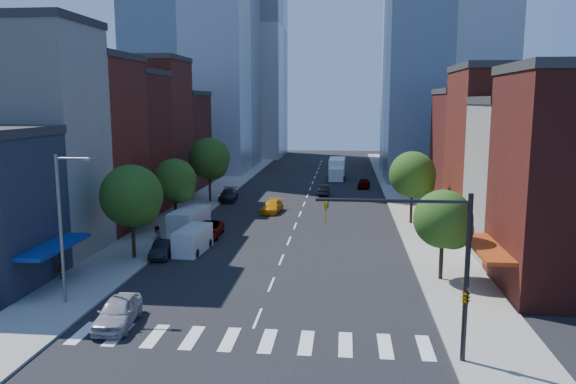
# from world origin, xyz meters

# --- Properties ---
(ground) EXTENTS (220.00, 220.00, 0.00)m
(ground) POSITION_xyz_m (0.00, 0.00, 0.00)
(ground) COLOR black
(ground) RESTS_ON ground
(sidewalk_left) EXTENTS (5.00, 120.00, 0.15)m
(sidewalk_left) POSITION_xyz_m (-12.50, 40.00, 0.07)
(sidewalk_left) COLOR gray
(sidewalk_left) RESTS_ON ground
(sidewalk_right) EXTENTS (5.00, 120.00, 0.15)m
(sidewalk_right) POSITION_xyz_m (12.50, 40.00, 0.07)
(sidewalk_right) COLOR gray
(sidewalk_right) RESTS_ON ground
(crosswalk) EXTENTS (19.00, 3.00, 0.01)m
(crosswalk) POSITION_xyz_m (0.00, -3.00, 0.01)
(crosswalk) COLOR silver
(crosswalk) RESTS_ON ground
(bldg_left_1) EXTENTS (12.00, 8.00, 18.00)m
(bldg_left_1) POSITION_xyz_m (-21.00, 12.00, 9.00)
(bldg_left_1) COLOR beige
(bldg_left_1) RESTS_ON ground
(bldg_left_2) EXTENTS (12.00, 9.00, 16.00)m
(bldg_left_2) POSITION_xyz_m (-21.00, 20.50, 8.00)
(bldg_left_2) COLOR maroon
(bldg_left_2) RESTS_ON ground
(bldg_left_3) EXTENTS (12.00, 8.00, 15.00)m
(bldg_left_3) POSITION_xyz_m (-21.00, 29.00, 7.50)
(bldg_left_3) COLOR #521A14
(bldg_left_3) RESTS_ON ground
(bldg_left_4) EXTENTS (12.00, 9.00, 17.00)m
(bldg_left_4) POSITION_xyz_m (-21.00, 37.50, 8.50)
(bldg_left_4) COLOR maroon
(bldg_left_4) RESTS_ON ground
(bldg_left_5) EXTENTS (12.00, 10.00, 13.00)m
(bldg_left_5) POSITION_xyz_m (-21.00, 47.00, 6.50)
(bldg_left_5) COLOR #521A14
(bldg_left_5) RESTS_ON ground
(bldg_right_1) EXTENTS (12.00, 8.00, 12.00)m
(bldg_right_1) POSITION_xyz_m (21.00, 15.00, 6.00)
(bldg_right_1) COLOR beige
(bldg_right_1) RESTS_ON ground
(bldg_right_2) EXTENTS (12.00, 10.00, 15.00)m
(bldg_right_2) POSITION_xyz_m (21.00, 24.00, 7.50)
(bldg_right_2) COLOR maroon
(bldg_right_2) RESTS_ON ground
(bldg_right_3) EXTENTS (12.00, 10.00, 13.00)m
(bldg_right_3) POSITION_xyz_m (21.00, 34.00, 6.50)
(bldg_right_3) COLOR #521A14
(bldg_right_3) RESTS_ON ground
(tower_far_w) EXTENTS (18.00, 18.00, 56.00)m
(tower_far_w) POSITION_xyz_m (-18.00, 95.00, 28.00)
(tower_far_w) COLOR #9EA5AD
(tower_far_w) RESTS_ON ground
(traffic_signal) EXTENTS (7.24, 2.24, 8.00)m
(traffic_signal) POSITION_xyz_m (9.94, -4.50, 4.16)
(traffic_signal) COLOR black
(traffic_signal) RESTS_ON sidewalk_right
(streetlight) EXTENTS (2.25, 0.25, 9.00)m
(streetlight) POSITION_xyz_m (-11.81, 1.00, 5.28)
(streetlight) COLOR slate
(streetlight) RESTS_ON sidewalk_left
(tree_left_near) EXTENTS (4.80, 4.80, 7.30)m
(tree_left_near) POSITION_xyz_m (-11.35, 10.92, 4.87)
(tree_left_near) COLOR black
(tree_left_near) RESTS_ON sidewalk_left
(tree_left_mid) EXTENTS (4.20, 4.20, 6.65)m
(tree_left_mid) POSITION_xyz_m (-11.35, 21.92, 4.53)
(tree_left_mid) COLOR black
(tree_left_mid) RESTS_ON sidewalk_left
(tree_left_far) EXTENTS (5.00, 5.00, 7.75)m
(tree_left_far) POSITION_xyz_m (-11.35, 35.92, 5.20)
(tree_left_far) COLOR black
(tree_left_far) RESTS_ON sidewalk_left
(tree_right_near) EXTENTS (4.00, 4.00, 6.20)m
(tree_right_near) POSITION_xyz_m (11.65, 7.92, 4.19)
(tree_right_near) COLOR black
(tree_right_near) RESTS_ON sidewalk_right
(tree_right_far) EXTENTS (4.60, 4.60, 7.20)m
(tree_right_far) POSITION_xyz_m (11.65, 25.92, 4.86)
(tree_right_far) COLOR black
(tree_right_far) RESTS_ON sidewalk_right
(parked_car_front) EXTENTS (2.27, 4.75, 1.57)m
(parked_car_front) POSITION_xyz_m (-7.50, -1.78, 0.78)
(parked_car_front) COLOR #A9A9AD
(parked_car_front) RESTS_ON ground
(parked_car_second) EXTENTS (1.67, 4.01, 1.29)m
(parked_car_second) POSITION_xyz_m (-9.50, 11.89, 0.64)
(parked_car_second) COLOR black
(parked_car_second) RESTS_ON ground
(parked_car_third) EXTENTS (2.49, 4.99, 1.36)m
(parked_car_third) POSITION_xyz_m (-7.50, 18.88, 0.68)
(parked_car_third) COLOR #999999
(parked_car_third) RESTS_ON ground
(parked_car_rear) EXTENTS (2.46, 5.16, 1.45)m
(parked_car_rear) POSITION_xyz_m (-9.50, 37.34, 0.72)
(parked_car_rear) COLOR black
(parked_car_rear) RESTS_ON ground
(cargo_van_near) EXTENTS (2.29, 4.92, 2.04)m
(cargo_van_near) POSITION_xyz_m (-7.51, 13.50, 1.01)
(cargo_van_near) COLOR silver
(cargo_van_near) RESTS_ON ground
(cargo_van_far) EXTENTS (2.81, 5.77, 2.37)m
(cargo_van_far) POSITION_xyz_m (-9.52, 19.60, 1.17)
(cargo_van_far) COLOR silver
(cargo_van_far) RESTS_ON ground
(taxi) EXTENTS (2.38, 4.75, 1.32)m
(taxi) POSITION_xyz_m (-3.16, 30.61, 0.66)
(taxi) COLOR orange
(taxi) RESTS_ON ground
(traffic_car_oncoming) EXTENTS (1.43, 4.05, 1.33)m
(traffic_car_oncoming) POSITION_xyz_m (2.08, 42.98, 0.67)
(traffic_car_oncoming) COLOR black
(traffic_car_oncoming) RESTS_ON ground
(traffic_car_far) EXTENTS (1.97, 4.16, 1.38)m
(traffic_car_far) POSITION_xyz_m (7.55, 49.46, 0.69)
(traffic_car_far) COLOR #999999
(traffic_car_far) RESTS_ON ground
(box_truck) EXTENTS (2.63, 8.07, 3.23)m
(box_truck) POSITION_xyz_m (3.57, 58.16, 1.53)
(box_truck) COLOR white
(box_truck) RESTS_ON ground
(pedestrian_near) EXTENTS (0.56, 0.77, 1.97)m
(pedestrian_near) POSITION_xyz_m (-14.50, 5.48, 1.14)
(pedestrian_near) COLOR #999999
(pedestrian_near) RESTS_ON sidewalk_left
(pedestrian_far) EXTENTS (1.03, 1.15, 1.97)m
(pedestrian_far) POSITION_xyz_m (-10.50, 13.49, 1.13)
(pedestrian_far) COLOR #999999
(pedestrian_far) RESTS_ON sidewalk_left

